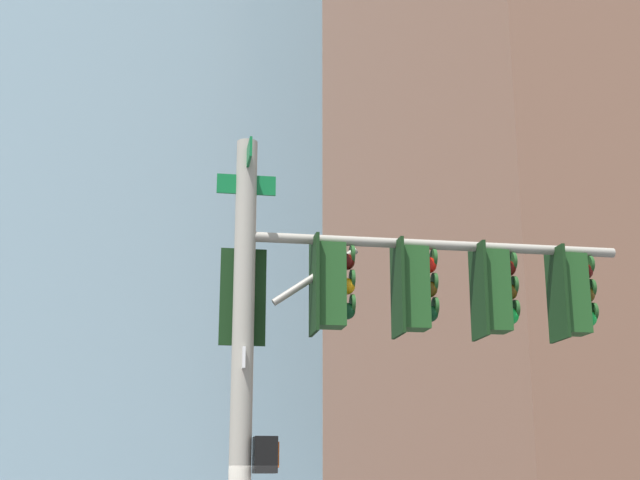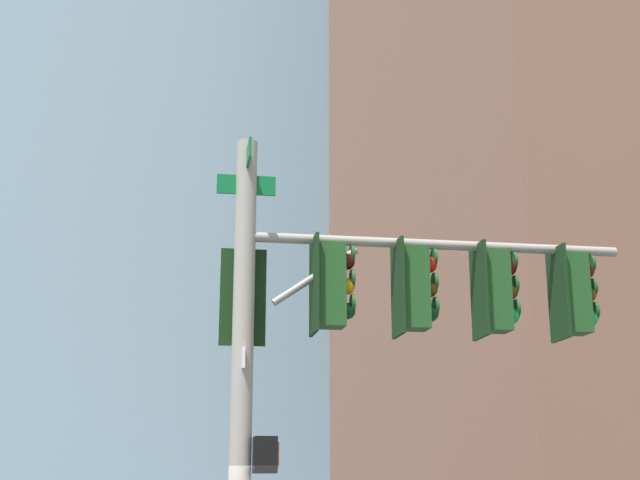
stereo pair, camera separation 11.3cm
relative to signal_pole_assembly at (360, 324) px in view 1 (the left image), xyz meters
name	(u,v)px [view 1 (the left image)]	position (x,y,z in m)	size (l,w,h in m)	color
signal_pole_assembly	(360,324)	(0.00, 0.00, 0.00)	(5.03, 1.18, 6.33)	#9E998C
building_brick_midblock	(182,273)	(-2.20, -51.13, 12.19)	(16.04, 17.98, 32.66)	#4C3328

